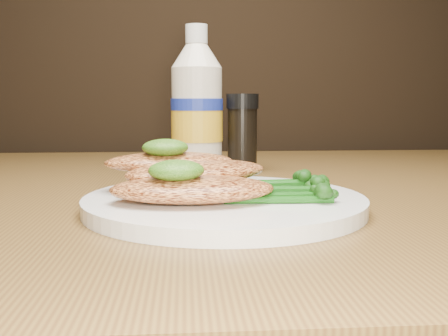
{
  "coord_description": "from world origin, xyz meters",
  "views": [
    {
      "loc": [
        0.0,
        0.43,
        0.85
      ],
      "look_at": [
        0.04,
        0.9,
        0.79
      ],
      "focal_mm": 42.64,
      "sensor_mm": 36.0,
      "label": 1
    }
  ],
  "objects": [
    {
      "name": "chicken_front",
      "position": [
        0.01,
        0.88,
        0.77
      ],
      "size": [
        0.14,
        0.08,
        0.02
      ],
      "primitive_type": "ellipsoid",
      "rotation": [
        0.0,
        0.0,
        0.02
      ],
      "color": "#E38B48",
      "rests_on": "plate"
    },
    {
      "name": "pesto_front",
      "position": [
        -0.01,
        0.87,
        0.79
      ],
      "size": [
        0.05,
        0.05,
        0.02
      ],
      "primitive_type": "ellipsoid",
      "rotation": [
        0.0,
        0.0,
        0.17
      ],
      "color": "#113508",
      "rests_on": "chicken_front"
    },
    {
      "name": "broccolini_bundle",
      "position": [
        0.08,
        0.9,
        0.77
      ],
      "size": [
        0.13,
        0.1,
        0.02
      ],
      "primitive_type": null,
      "rotation": [
        0.0,
        0.0,
        0.05
      ],
      "color": "#154E11",
      "rests_on": "plate"
    },
    {
      "name": "mayo_bottle",
      "position": [
        0.02,
        1.16,
        0.85
      ],
      "size": [
        0.09,
        0.09,
        0.2
      ],
      "primitive_type": null,
      "rotation": [
        0.0,
        0.0,
        -0.42
      ],
      "color": "beige",
      "rests_on": "dining_table"
    },
    {
      "name": "chicken_mid",
      "position": [
        0.01,
        0.92,
        0.78
      ],
      "size": [
        0.16,
        0.12,
        0.02
      ],
      "primitive_type": "ellipsoid",
      "rotation": [
        0.0,
        0.0,
        0.42
      ],
      "color": "#E38B48",
      "rests_on": "plate"
    },
    {
      "name": "pesto_back",
      "position": [
        -0.02,
        0.94,
        0.8
      ],
      "size": [
        0.05,
        0.05,
        0.02
      ],
      "primitive_type": "ellipsoid",
      "rotation": [
        0.0,
        0.0,
        0.14
      ],
      "color": "#113508",
      "rests_on": "chicken_back"
    },
    {
      "name": "chicken_back",
      "position": [
        -0.01,
        0.94,
        0.79
      ],
      "size": [
        0.13,
        0.08,
        0.02
      ],
      "primitive_type": "ellipsoid",
      "rotation": [
        0.0,
        0.0,
        0.13
      ],
      "color": "#E38B48",
      "rests_on": "plate"
    },
    {
      "name": "plate",
      "position": [
        0.04,
        0.9,
        0.76
      ],
      "size": [
        0.25,
        0.25,
        0.01
      ],
      "primitive_type": "cylinder",
      "color": "white",
      "rests_on": "dining_table"
    },
    {
      "name": "pepper_grinder",
      "position": [
        0.08,
        1.16,
        0.8
      ],
      "size": [
        0.05,
        0.05,
        0.11
      ],
      "primitive_type": null,
      "rotation": [
        0.0,
        0.0,
        0.16
      ],
      "color": "black",
      "rests_on": "dining_table"
    }
  ]
}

